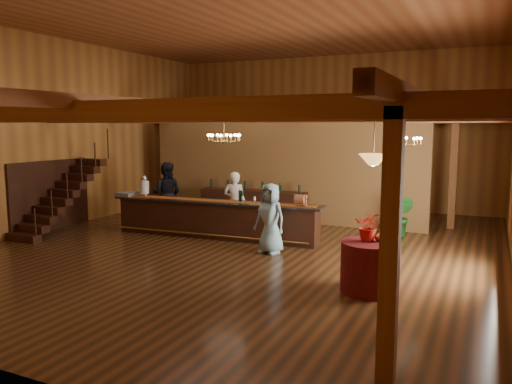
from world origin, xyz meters
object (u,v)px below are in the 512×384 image
at_px(raffle_drum, 300,199).
at_px(bartender, 235,203).
at_px(round_table, 370,267).
at_px(staff_second, 167,194).
at_px(chandelier_right, 404,140).
at_px(tasting_bar, 215,219).
at_px(guest, 270,218).
at_px(pendant_lamp, 373,159).
at_px(floor_plant, 401,216).
at_px(chandelier_left, 224,137).
at_px(beverage_dispenser, 144,186).
at_px(backbar_shelf, 254,205).

height_order(raffle_drum, bartender, bartender).
height_order(round_table, staff_second, staff_second).
bearing_deg(chandelier_right, tasting_bar, -170.19).
xyz_separation_m(raffle_drum, staff_second, (-4.53, 0.72, -0.21)).
xyz_separation_m(staff_second, guest, (4.16, -1.73, -0.12)).
relative_size(pendant_lamp, floor_plant, 0.80).
height_order(round_table, chandelier_left, chandelier_left).
relative_size(round_table, guest, 0.64).
bearing_deg(staff_second, tasting_bar, 142.47).
bearing_deg(beverage_dispenser, backbar_shelf, 50.56).
bearing_deg(guest, chandelier_left, -175.96).
bearing_deg(backbar_shelf, round_table, -51.39).
xyz_separation_m(chandelier_right, pendant_lamp, (0.02, -3.49, -0.24)).
distance_m(chandelier_left, pendant_lamp, 4.52).
bearing_deg(bartender, backbar_shelf, -91.00).
relative_size(round_table, bartender, 0.61).
height_order(chandelier_right, pendant_lamp, same).
bearing_deg(guest, beverage_dispenser, -178.40).
bearing_deg(raffle_drum, beverage_dispenser, -177.51).
xyz_separation_m(round_table, floor_plant, (-0.23, 4.88, 0.10)).
relative_size(tasting_bar, beverage_dispenser, 9.96).
bearing_deg(chandelier_right, beverage_dispenser, -172.55).
height_order(backbar_shelf, chandelier_right, chandelier_right).
bearing_deg(backbar_shelf, beverage_dispenser, -133.50).
bearing_deg(beverage_dispenser, pendant_lamp, -20.18).
height_order(chandelier_right, bartender, chandelier_right).
height_order(beverage_dispenser, round_table, beverage_dispenser).
bearing_deg(guest, floor_plant, 63.66).
height_order(backbar_shelf, chandelier_left, chandelier_left).
distance_m(chandelier_left, guest, 2.30).
bearing_deg(chandelier_right, bartender, -177.87).
bearing_deg(staff_second, beverage_dispenser, 66.96).
distance_m(tasting_bar, guest, 2.23).
distance_m(raffle_drum, chandelier_right, 2.85).
bearing_deg(beverage_dispenser, chandelier_right, 7.45).
relative_size(tasting_bar, staff_second, 3.13).
relative_size(beverage_dispenser, floor_plant, 0.54).
bearing_deg(chandelier_left, floor_plant, 37.36).
bearing_deg(chandelier_left, round_table, -25.65).
distance_m(raffle_drum, chandelier_left, 2.44).
relative_size(chandelier_right, staff_second, 0.42).
distance_m(chandelier_left, floor_plant, 5.29).
relative_size(backbar_shelf, pendant_lamp, 3.84).
xyz_separation_m(tasting_bar, round_table, (4.75, -2.67, -0.04)).
xyz_separation_m(bartender, guest, (1.75, -1.56, -0.04)).
bearing_deg(backbar_shelf, bartender, -84.29).
bearing_deg(floor_plant, pendant_lamp, -87.35).
bearing_deg(backbar_shelf, chandelier_right, -24.02).
bearing_deg(pendant_lamp, beverage_dispenser, 159.82).
height_order(chandelier_right, floor_plant, chandelier_right).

